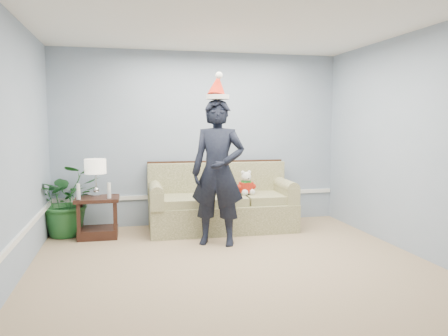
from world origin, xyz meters
TOP-DOWN VIEW (x-y plane):
  - room_shell at (0.00, 0.00)m, footprint 4.54×5.04m
  - wainscot_trim at (-1.18, 1.18)m, footprint 4.49×4.99m
  - sofa at (0.24, 2.05)m, footprint 2.17×0.97m
  - side_table at (-1.56, 1.94)m, footprint 0.60×0.51m
  - table_lamp at (-1.57, 2.01)m, footprint 0.30×0.30m
  - candle_pair at (-1.59, 1.81)m, footprint 0.46×0.05m
  - houseplant at (-1.98, 2.15)m, footprint 1.12×1.04m
  - man at (0.01, 1.23)m, footprint 0.82×0.69m
  - santa_hat at (0.01, 1.25)m, footprint 0.41×0.43m
  - teddy_bear at (0.60, 1.94)m, footprint 0.25×0.27m

SIDE VIEW (x-z plane):
  - side_table at x=-1.56m, z-range -0.06..0.51m
  - sofa at x=0.24m, z-range -0.15..0.86m
  - wainscot_trim at x=-1.18m, z-range 0.42..0.48m
  - houseplant at x=-1.98m, z-range 0.00..1.03m
  - teddy_bear at x=0.60m, z-range 0.48..0.84m
  - candle_pair at x=-1.59m, z-range 0.56..0.78m
  - man at x=0.01m, z-range 0.00..1.91m
  - table_lamp at x=-1.57m, z-range 0.71..1.24m
  - room_shell at x=0.00m, z-range -0.02..2.72m
  - santa_hat at x=0.01m, z-range 1.88..2.23m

